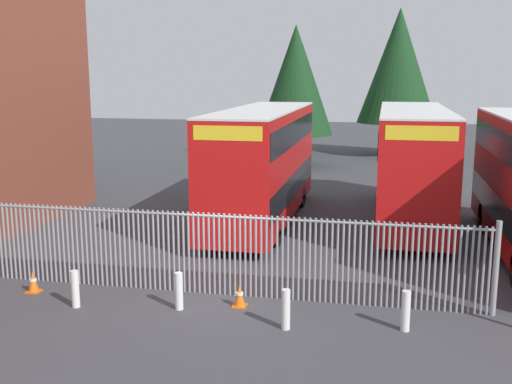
{
  "coord_description": "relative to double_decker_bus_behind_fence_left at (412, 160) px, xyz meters",
  "views": [
    {
      "loc": [
        3.98,
        -14.83,
        5.78
      ],
      "look_at": [
        0.0,
        4.0,
        2.0
      ],
      "focal_mm": 42.86,
      "sensor_mm": 36.0,
      "label": 1
    }
  ],
  "objects": [
    {
      "name": "tree_tall_back",
      "position": [
        -6.56,
        13.52,
        2.88
      ],
      "size": [
        4.65,
        4.65,
        8.63
      ],
      "color": "#4C3823",
      "rests_on": "ground"
    },
    {
      "name": "tree_short_side",
      "position": [
        -6.91,
        19.29,
        2.62
      ],
      "size": [
        3.72,
        3.72,
        7.72
      ],
      "color": "#4C3823",
      "rests_on": "ground"
    },
    {
      "name": "bollard_near_right",
      "position": [
        -3.12,
        -11.19,
        -1.95
      ],
      "size": [
        0.2,
        0.2,
        0.95
      ],
      "primitive_type": "cylinder",
      "color": "silver",
      "rests_on": "ground"
    },
    {
      "name": "bollard_center_front",
      "position": [
        -5.9,
        -10.57,
        -1.95
      ],
      "size": [
        0.2,
        0.2,
        0.95
      ],
      "primitive_type": "cylinder",
      "color": "silver",
      "rests_on": "ground"
    },
    {
      "name": "bollard_near_left",
      "position": [
        -8.48,
        -10.96,
        -1.95
      ],
      "size": [
        0.2,
        0.2,
        0.95
      ],
      "primitive_type": "cylinder",
      "color": "silver",
      "rests_on": "ground"
    },
    {
      "name": "traffic_cone_by_gate",
      "position": [
        -10.1,
        -10.23,
        -2.13
      ],
      "size": [
        0.34,
        0.34,
        0.59
      ],
      "color": "orange",
      "rests_on": "ground"
    },
    {
      "name": "palisade_fence",
      "position": [
        -5.89,
        -9.35,
        -1.24
      ],
      "size": [
        15.22,
        0.14,
        2.35
      ],
      "color": "gray",
      "rests_on": "ground"
    },
    {
      "name": "ground_plane",
      "position": [
        -5.05,
        -1.35,
        -2.42
      ],
      "size": [
        100.0,
        100.0,
        0.0
      ],
      "primitive_type": "plane",
      "color": "#3D3D42"
    },
    {
      "name": "traffic_cone_mid_forecourt",
      "position": [
        -4.47,
        -10.09,
        -2.13
      ],
      "size": [
        0.34,
        0.34,
        0.59
      ],
      "color": "orange",
      "rests_on": "ground"
    },
    {
      "name": "double_decker_bus_behind_fence_right",
      "position": [
        -5.65,
        -1.21,
        0.0
      ],
      "size": [
        2.54,
        10.81,
        4.42
      ],
      "color": "red",
      "rests_on": "ground"
    },
    {
      "name": "bollard_far_right",
      "position": [
        -0.45,
        -10.72,
        -1.95
      ],
      "size": [
        0.2,
        0.2,
        0.95
      ],
      "primitive_type": "cylinder",
      "color": "silver",
      "rests_on": "ground"
    },
    {
      "name": "double_decker_bus_behind_fence_left",
      "position": [
        0.0,
        0.0,
        0.0
      ],
      "size": [
        2.54,
        10.81,
        4.42
      ],
      "color": "red",
      "rests_on": "ground"
    },
    {
      "name": "tree_mid_row",
      "position": [
        -0.35,
        19.64,
        3.79
      ],
      "size": [
        5.43,
        5.43,
        10.1
      ],
      "color": "#4C3823",
      "rests_on": "ground"
    }
  ]
}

